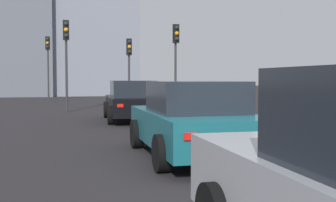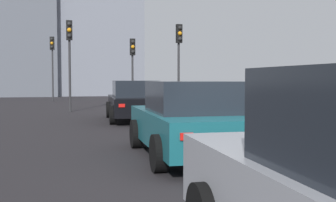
# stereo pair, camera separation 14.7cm
# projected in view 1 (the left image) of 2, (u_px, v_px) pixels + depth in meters

# --- Properties ---
(ground_plane) EXTENTS (160.00, 160.00, 0.20)m
(ground_plane) POSITION_uv_depth(u_px,v_px,m) (217.00, 183.00, 6.70)
(ground_plane) COLOR black
(car_black_lead) EXTENTS (4.12, 1.99, 1.48)m
(car_black_lead) POSITION_uv_depth(u_px,v_px,m) (132.00, 101.00, 15.56)
(car_black_lead) COLOR black
(car_black_lead) RESTS_ON ground_plane
(car_teal_second) EXTENTS (4.15, 2.17, 1.51)m
(car_teal_second) POSITION_uv_depth(u_px,v_px,m) (194.00, 120.00, 8.36)
(car_teal_second) COLOR #19606B
(car_teal_second) RESTS_ON ground_plane
(traffic_light_near_left) EXTENTS (0.32, 0.29, 4.23)m
(traffic_light_near_left) POSITION_uv_depth(u_px,v_px,m) (66.00, 46.00, 19.34)
(traffic_light_near_left) COLOR #2D2D30
(traffic_light_near_left) RESTS_ON ground_plane
(traffic_light_near_right) EXTENTS (0.32, 0.29, 3.72)m
(traffic_light_near_right) POSITION_uv_depth(u_px,v_px,m) (129.00, 58.00, 22.93)
(traffic_light_near_right) COLOR #2D2D30
(traffic_light_near_right) RESTS_ON ground_plane
(traffic_light_far_left) EXTENTS (0.32, 0.30, 4.41)m
(traffic_light_far_left) POSITION_uv_depth(u_px,v_px,m) (48.00, 55.00, 28.69)
(traffic_light_far_left) COLOR #2D2D30
(traffic_light_far_left) RESTS_ON ground_plane
(traffic_light_far_right) EXTENTS (0.33, 0.30, 4.19)m
(traffic_light_far_right) POSITION_uv_depth(u_px,v_px,m) (176.00, 49.00, 20.53)
(traffic_light_far_right) COLOR #2D2D30
(traffic_light_far_right) RESTS_ON ground_plane
(building_facade_left) EXTENTS (12.32, 10.54, 16.90)m
(building_facade_left) POSITION_uv_depth(u_px,v_px,m) (79.00, 9.00, 41.95)
(building_facade_left) COLOR gray
(building_facade_left) RESTS_ON ground_plane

